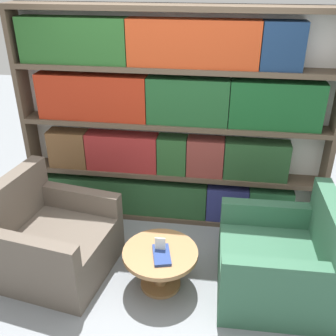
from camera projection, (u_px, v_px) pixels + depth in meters
ground_plane at (152, 306)px, 3.34m from camera, size 14.00×14.00×0.00m
bookshelf at (169, 124)px, 4.02m from camera, size 3.17×0.30×2.26m
armchair_left at (52, 242)px, 3.62m from camera, size 1.07×1.06×0.92m
armchair_right at (280, 264)px, 3.35m from camera, size 0.95×0.94×0.92m
coffee_table at (160, 261)px, 3.43m from camera, size 0.66×0.66×0.38m
table_sign at (160, 246)px, 3.35m from camera, size 0.09×0.06×0.14m
stray_book at (162, 255)px, 3.32m from camera, size 0.20×0.29×0.03m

